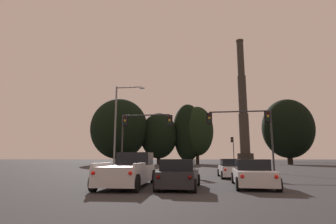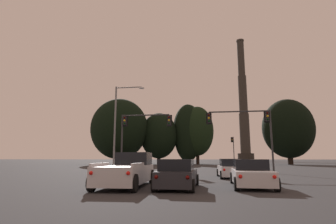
{
  "view_description": "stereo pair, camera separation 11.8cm",
  "coord_description": "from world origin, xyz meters",
  "views": [
    {
      "loc": [
        1.06,
        0.28,
        1.49
      ],
      "look_at": [
        -5.66,
        48.19,
        10.02
      ],
      "focal_mm": 28.0,
      "sensor_mm": 36.0,
      "label": 1
    },
    {
      "loc": [
        1.17,
        0.29,
        1.49
      ],
      "look_at": [
        -5.66,
        48.19,
        10.02
      ],
      "focal_mm": 28.0,
      "sensor_mm": 36.0,
      "label": 2
    }
  ],
  "objects": [
    {
      "name": "traffic_light_overhead_right",
      "position": [
        5.62,
        27.83,
        4.91
      ],
      "size": [
        6.66,
        0.5,
        6.36
      ],
      "color": "#2D2D30",
      "rests_on": "ground_plane"
    },
    {
      "name": "traffic_light_far_right",
      "position": [
        7.72,
        65.17,
        4.27
      ],
      "size": [
        0.78,
        0.5,
        6.55
      ],
      "color": "#2D2D30",
      "rests_on": "ground_plane"
    },
    {
      "name": "hatchback_right_lane_front",
      "position": [
        3.05,
        21.37,
        0.66
      ],
      "size": [
        2.02,
        4.15,
        1.44
      ],
      "rotation": [
        0.0,
        0.0,
        0.03
      ],
      "color": "silver",
      "rests_on": "ground_plane"
    },
    {
      "name": "treeline_far_left",
      "position": [
        -19.62,
        61.67,
        8.57
      ],
      "size": [
        13.91,
        12.52,
        15.95
      ],
      "color": "black",
      "rests_on": "ground_plane"
    },
    {
      "name": "street_lamp",
      "position": [
        -8.51,
        28.79,
        5.9
      ],
      "size": [
        3.47,
        0.36,
        9.73
      ],
      "color": "slate",
      "rests_on": "ground_plane"
    },
    {
      "name": "pickup_truck_left_lane_second",
      "position": [
        -3.03,
        14.34,
        0.8
      ],
      "size": [
        2.34,
        5.56,
        1.82
      ],
      "rotation": [
        0.0,
        0.0,
        0.03
      ],
      "color": "silver",
      "rests_on": "ground_plane"
    },
    {
      "name": "treeline_far_right",
      "position": [
        -0.81,
        66.28,
        8.22
      ],
      "size": [
        8.13,
        7.31,
        14.43
      ],
      "color": "black",
      "rests_on": "ground_plane"
    },
    {
      "name": "treeline_right_mid",
      "position": [
        20.46,
        64.85,
        8.36
      ],
      "size": [
        11.69,
        10.52,
        15.3
      ],
      "color": "black",
      "rests_on": "ground_plane"
    },
    {
      "name": "smokestack",
      "position": [
        20.19,
        131.27,
        24.11
      ],
      "size": [
        7.6,
        7.6,
        61.66
      ],
      "color": "#2B2722",
      "rests_on": "ground_plane"
    },
    {
      "name": "treeline_center_right",
      "position": [
        -3.22,
        66.07,
        7.82
      ],
      "size": [
        7.0,
        6.3,
        15.05
      ],
      "color": "black",
      "rests_on": "ground_plane"
    },
    {
      "name": "treeline_center_left",
      "position": [
        -3.32,
        70.21,
        9.03
      ],
      "size": [
        8.06,
        7.25,
        15.86
      ],
      "color": "black",
      "rests_on": "ground_plane"
    },
    {
      "name": "hatchback_center_lane_second",
      "position": [
        -0.25,
        13.64,
        0.66
      ],
      "size": [
        1.99,
        4.14,
        1.44
      ],
      "rotation": [
        0.0,
        0.0,
        -0.02
      ],
      "color": "#232328",
      "rests_on": "ground_plane"
    },
    {
      "name": "treeline_left_mid",
      "position": [
        -10.3,
        64.62,
        7.01
      ],
      "size": [
        9.12,
        8.21,
        12.67
      ],
      "color": "black",
      "rests_on": "ground_plane"
    },
    {
      "name": "sedan_right_lane_second",
      "position": [
        3.5,
        14.96,
        0.67
      ],
      "size": [
        2.17,
        4.77,
        1.43
      ],
      "rotation": [
        0.0,
        0.0,
        -0.04
      ],
      "color": "silver",
      "rests_on": "ground_plane"
    },
    {
      "name": "traffic_light_overhead_left",
      "position": [
        -6.03,
        27.87,
        4.76
      ],
      "size": [
        5.69,
        0.5,
        6.22
      ],
      "color": "#2D2D30",
      "rests_on": "ground_plane"
    }
  ]
}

